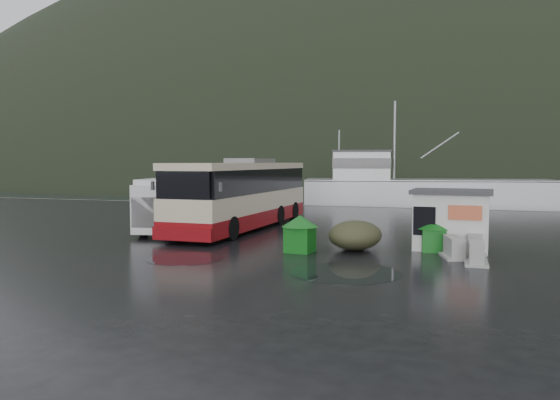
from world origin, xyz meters
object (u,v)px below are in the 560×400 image
(coach_bus, at_px, (243,228))
(waste_bin_left, at_px, (300,252))
(fishing_trawler, at_px, (427,201))
(jersey_barrier_b, at_px, (475,253))
(jersey_barrier_a, at_px, (454,258))
(waste_bin_right, at_px, (433,251))
(jersey_barrier_c, at_px, (476,264))
(white_van, at_px, (176,231))
(ticket_kiosk, at_px, (451,249))
(dome_tent, at_px, (355,249))

(coach_bus, xyz_separation_m, waste_bin_left, (5.02, -6.61, 0.00))
(coach_bus, distance_m, fishing_trawler, 26.00)
(jersey_barrier_b, distance_m, fishing_trawler, 29.55)
(jersey_barrier_b, bearing_deg, jersey_barrier_a, -120.02)
(waste_bin_left, height_order, jersey_barrier_a, waste_bin_left)
(waste_bin_right, distance_m, fishing_trawler, 29.47)
(fishing_trawler, bearing_deg, jersey_barrier_c, -95.07)
(white_van, relative_size, ticket_kiosk, 2.11)
(coach_bus, distance_m, ticket_kiosk, 11.49)
(waste_bin_left, bearing_deg, ticket_kiosk, 23.62)
(waste_bin_right, distance_m, jersey_barrier_a, 1.53)
(coach_bus, distance_m, waste_bin_right, 11.16)
(jersey_barrier_b, height_order, jersey_barrier_c, jersey_barrier_b)
(coach_bus, bearing_deg, white_van, -141.43)
(waste_bin_right, height_order, ticket_kiosk, ticket_kiosk)
(ticket_kiosk, distance_m, jersey_barrier_a, 2.06)
(white_van, distance_m, waste_bin_right, 13.20)
(dome_tent, distance_m, fishing_trawler, 29.86)
(white_van, xyz_separation_m, jersey_barrier_c, (14.47, -5.02, 0.00))
(waste_bin_left, distance_m, fishing_trawler, 31.37)
(dome_tent, bearing_deg, jersey_barrier_b, 5.40)
(waste_bin_right, height_order, jersey_barrier_c, waste_bin_right)
(jersey_barrier_b, relative_size, jersey_barrier_c, 1.08)
(dome_tent, bearing_deg, coach_bus, 143.01)
(waste_bin_right, xyz_separation_m, jersey_barrier_c, (1.55, -2.34, 0.00))
(white_van, bearing_deg, waste_bin_left, -39.57)
(white_van, distance_m, jersey_barrier_c, 15.32)
(coach_bus, bearing_deg, jersey_barrier_b, -21.13)
(dome_tent, relative_size, jersey_barrier_b, 1.79)
(jersey_barrier_b, bearing_deg, white_van, 169.69)
(white_van, bearing_deg, ticket_kiosk, -18.43)
(jersey_barrier_c, bearing_deg, coach_bus, 148.11)
(white_van, distance_m, dome_tent, 10.34)
(coach_bus, height_order, white_van, coach_bus)
(waste_bin_right, bearing_deg, waste_bin_left, -160.88)
(waste_bin_left, bearing_deg, waste_bin_right, 19.12)
(waste_bin_right, height_order, fishing_trawler, fishing_trawler)
(jersey_barrier_a, distance_m, fishing_trawler, 30.82)
(dome_tent, xyz_separation_m, jersey_barrier_b, (4.63, 0.44, 0.00))
(white_van, xyz_separation_m, dome_tent, (9.87, -3.08, 0.00))
(waste_bin_left, relative_size, ticket_kiosk, 0.47)
(fishing_trawler, bearing_deg, ticket_kiosk, -96.19)
(jersey_barrier_a, bearing_deg, jersey_barrier_c, -54.25)
(dome_tent, xyz_separation_m, jersey_barrier_c, (4.60, -1.95, 0.00))
(waste_bin_right, distance_m, ticket_kiosk, 1.02)
(coach_bus, distance_m, jersey_barrier_c, 13.65)
(coach_bus, bearing_deg, jersey_barrier_c, -30.48)
(dome_tent, relative_size, jersey_barrier_a, 1.89)
(coach_bus, height_order, jersey_barrier_c, coach_bus)
(waste_bin_right, xyz_separation_m, jersey_barrier_a, (0.80, -1.30, 0.00))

